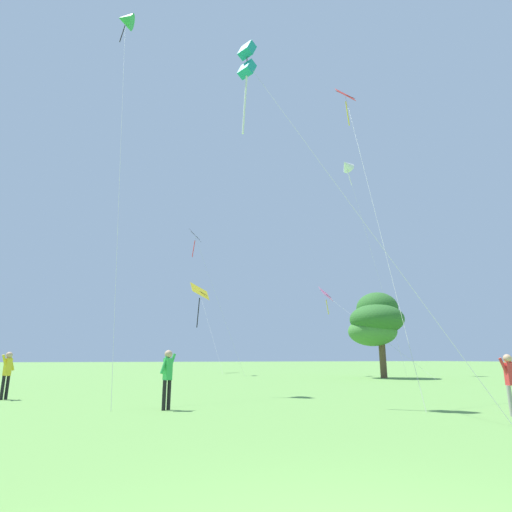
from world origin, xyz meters
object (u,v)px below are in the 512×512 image
object	(u,v)px
person_near_tree	(168,374)
tree_left_oak	(376,320)
person_with_spool	(510,379)
kite_white_distant	(347,165)
kite_teal_box	(247,63)
kite_yellow_diamond	(199,299)
kite_pink_low	(328,298)
kite_green_small	(125,20)
kite_black_large	(196,241)
person_foreground_watcher	(7,371)
kite_red_high	(348,107)

from	to	relation	value
person_near_tree	tree_left_oak	xyz separation A→B (m)	(19.12, 14.57, 3.40)
person_with_spool	kite_white_distant	bearing A→B (deg)	62.45
kite_teal_box	tree_left_oak	distance (m)	23.04
kite_teal_box	kite_yellow_diamond	bearing A→B (deg)	78.58
kite_yellow_diamond	kite_pink_low	bearing A→B (deg)	-56.88
person_with_spool	kite_green_small	bearing A→B (deg)	126.00
kite_black_large	person_with_spool	size ratio (longest dim) A/B	8.99
kite_pink_low	kite_black_large	size ratio (longest dim) A/B	0.76
kite_yellow_diamond	tree_left_oak	size ratio (longest dim) A/B	1.48
kite_pink_low	kite_white_distant	bearing A→B (deg)	12.31
person_foreground_watcher	kite_pink_low	bearing A→B (deg)	31.90
kite_yellow_diamond	person_with_spool	bearing A→B (deg)	-91.73
kite_black_large	kite_green_small	world-z (taller)	kite_green_small
kite_white_distant	kite_yellow_diamond	bearing A→B (deg)	133.84
kite_teal_box	kite_black_large	size ratio (longest dim) A/B	1.01
kite_pink_low	kite_black_large	xyz separation A→B (m)	(-10.85, 6.97, 6.04)
person_foreground_watcher	tree_left_oak	world-z (taller)	tree_left_oak
person_foreground_watcher	kite_teal_box	bearing A→B (deg)	-30.18
kite_pink_low	person_foreground_watcher	world-z (taller)	kite_pink_low
kite_green_small	tree_left_oak	world-z (taller)	kite_green_small
kite_red_high	person_near_tree	xyz separation A→B (m)	(-9.24, -3.00, -13.17)
kite_green_small	kite_teal_box	bearing A→B (deg)	-59.84
kite_teal_box	person_foreground_watcher	distance (m)	15.28
kite_teal_box	kite_black_large	distance (m)	26.17
kite_yellow_diamond	kite_teal_box	bearing A→B (deg)	-101.42
kite_white_distant	kite_green_small	xyz separation A→B (m)	(-23.23, -11.52, -0.20)
kite_teal_box	person_foreground_watcher	size ratio (longest dim) A/B	8.37
kite_white_distant	person_foreground_watcher	xyz separation A→B (m)	(-26.36, -15.04, -20.04)
person_foreground_watcher	kite_green_small	bearing A→B (deg)	48.36
kite_pink_low	kite_white_distant	xyz separation A→B (m)	(3.39, 0.74, 14.17)
kite_yellow_diamond	kite_white_distant	bearing A→B (deg)	-46.16
person_with_spool	kite_pink_low	bearing A→B (deg)	68.22
kite_pink_low	tree_left_oak	bearing A→B (deg)	-77.93
kite_black_large	person_with_spool	world-z (taller)	kite_black_large
person_with_spool	kite_teal_box	bearing A→B (deg)	132.93
kite_pink_low	tree_left_oak	world-z (taller)	kite_pink_low
kite_teal_box	person_foreground_watcher	xyz separation A→B (m)	(-7.80, 4.54, -12.33)
kite_pink_low	tree_left_oak	distance (m)	5.84
kite_green_small	person_foreground_watcher	size ratio (longest dim) A/B	12.53
kite_yellow_diamond	person_with_spool	world-z (taller)	kite_yellow_diamond
kite_green_small	person_near_tree	distance (m)	21.85
kite_teal_box	kite_pink_low	size ratio (longest dim) A/B	1.33
kite_green_small	person_with_spool	world-z (taller)	kite_green_small
kite_yellow_diamond	kite_green_small	world-z (taller)	kite_green_small
kite_pink_low	kite_red_high	xyz separation A→B (m)	(-8.77, -16.75, 7.30)
person_foreground_watcher	person_with_spool	world-z (taller)	person_foreground_watcher
kite_black_large	person_near_tree	world-z (taller)	kite_black_large
kite_teal_box	tree_left_oak	size ratio (longest dim) A/B	2.13
kite_pink_low	kite_yellow_diamond	size ratio (longest dim) A/B	1.08
kite_pink_low	kite_green_small	world-z (taller)	kite_green_small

